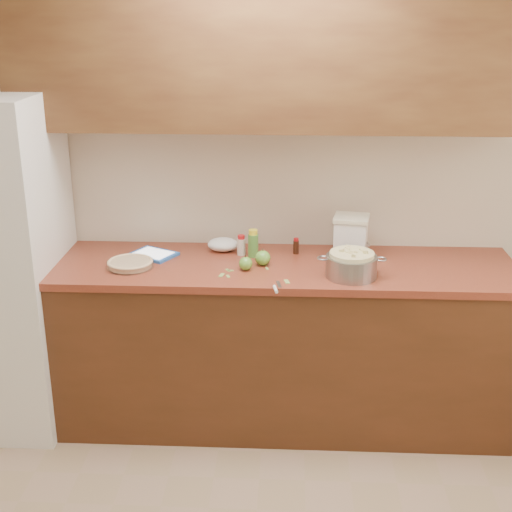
{
  "coord_description": "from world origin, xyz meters",
  "views": [
    {
      "loc": [
        0.13,
        -2.03,
        2.23
      ],
      "look_at": [
        -0.04,
        1.43,
        0.98
      ],
      "focal_mm": 50.0,
      "sensor_mm": 36.0,
      "label": 1
    }
  ],
  "objects_px": {
    "pie": "(130,264)",
    "flour_canister": "(351,236)",
    "colander": "(351,265)",
    "tablet": "(153,254)"
  },
  "relations": [
    {
      "from": "pie",
      "to": "flour_canister",
      "type": "distance_m",
      "value": 1.18
    },
    {
      "from": "pie",
      "to": "colander",
      "type": "relative_size",
      "value": 0.7
    },
    {
      "from": "colander",
      "to": "tablet",
      "type": "xyz_separation_m",
      "value": [
        -1.05,
        0.25,
        -0.05
      ]
    },
    {
      "from": "flour_canister",
      "to": "tablet",
      "type": "bearing_deg",
      "value": -177.31
    },
    {
      "from": "pie",
      "to": "colander",
      "type": "bearing_deg",
      "value": -3.64
    },
    {
      "from": "colander",
      "to": "flour_canister",
      "type": "distance_m",
      "value": 0.31
    },
    {
      "from": "colander",
      "to": "tablet",
      "type": "height_order",
      "value": "colander"
    },
    {
      "from": "pie",
      "to": "colander",
      "type": "xyz_separation_m",
      "value": [
        1.13,
        -0.07,
        0.04
      ]
    },
    {
      "from": "pie",
      "to": "colander",
      "type": "distance_m",
      "value": 1.13
    },
    {
      "from": "pie",
      "to": "flour_canister",
      "type": "height_order",
      "value": "flour_canister"
    }
  ]
}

